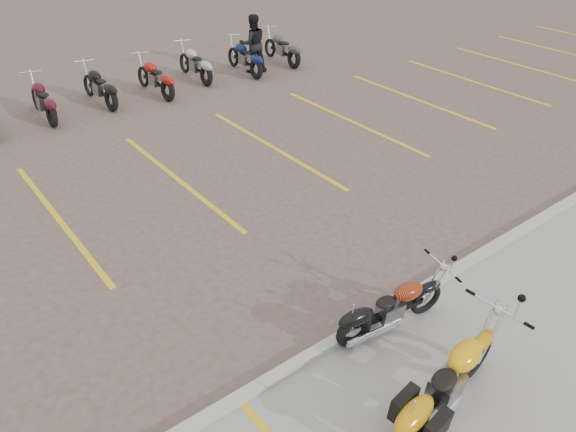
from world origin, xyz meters
The scene contains 7 objects.
ground centered at (0.00, 0.00, 0.00)m, with size 100.00×100.00×0.00m, color #745A53.
curb centered at (0.00, -2.00, 0.06)m, with size 60.00×0.18×0.12m, color #ADAAA3.
parking_stripes centered at (0.00, 4.00, 0.00)m, with size 38.00×5.50×0.01m, color gold, non-canonical shape.
yellow_cruiser centered at (-0.35, -3.73, 0.49)m, with size 2.37×0.53×0.98m.
flame_cruiser centered at (0.24, -2.23, 0.40)m, with size 1.97×0.42×0.81m.
person_b centered at (5.72, 9.23, 0.95)m, with size 0.92×0.72×1.89m, color black.
bg_bike_row centered at (-1.22, 9.55, 0.55)m, with size 17.19×2.01×1.10m.
Camera 1 is at (-4.84, -6.35, 6.14)m, focal length 35.00 mm.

